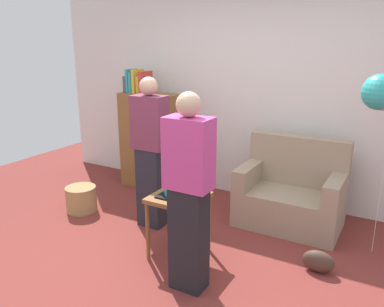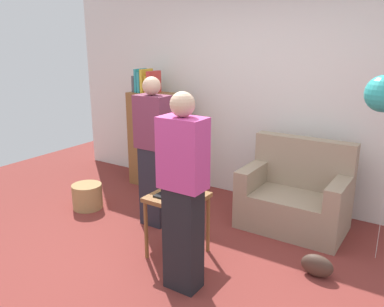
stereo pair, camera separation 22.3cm
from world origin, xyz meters
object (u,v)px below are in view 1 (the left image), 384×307
(wicker_basket, at_px, (81,199))
(couch, at_px, (291,195))
(birthday_cake, at_px, (179,190))
(person_holding_cake, at_px, (189,194))
(person_blowing_candles, at_px, (151,153))
(bookshelf, at_px, (150,139))
(side_table, at_px, (179,205))
(handbag, at_px, (318,261))

(wicker_basket, bearing_deg, couch, 21.65)
(birthday_cake, xyz_separation_m, person_holding_cake, (0.33, -0.39, 0.17))
(person_blowing_candles, distance_m, person_holding_cake, 1.23)
(bookshelf, bearing_deg, wicker_basket, -102.22)
(side_table, height_order, person_holding_cake, person_holding_cake)
(couch, bearing_deg, side_table, -121.30)
(side_table, relative_size, wicker_basket, 1.70)
(person_holding_cake, relative_size, wicker_basket, 4.53)
(bookshelf, height_order, person_blowing_candles, person_blowing_candles)
(bookshelf, distance_m, birthday_cake, 1.91)
(handbag, bearing_deg, person_blowing_candles, 178.69)
(birthday_cake, distance_m, handbag, 1.39)
(side_table, relative_size, person_holding_cake, 0.37)
(couch, height_order, bookshelf, bookshelf)
(wicker_basket, height_order, handbag, wicker_basket)
(handbag, bearing_deg, bookshelf, 157.95)
(bookshelf, relative_size, person_holding_cake, 0.99)
(bookshelf, xyz_separation_m, handbag, (2.54, -1.03, -0.58))
(person_holding_cake, bearing_deg, bookshelf, -23.83)
(side_table, relative_size, birthday_cake, 1.91)
(side_table, height_order, wicker_basket, side_table)
(birthday_cake, xyz_separation_m, person_blowing_candles, (-0.60, 0.41, 0.17))
(bookshelf, relative_size, handbag, 5.75)
(side_table, xyz_separation_m, handbag, (1.22, 0.37, -0.42))
(birthday_cake, bearing_deg, handbag, 16.69)
(couch, bearing_deg, person_holding_cake, -103.84)
(side_table, xyz_separation_m, person_holding_cake, (0.33, -0.39, 0.32))
(person_blowing_candles, xyz_separation_m, person_holding_cake, (0.93, -0.80, 0.00))
(person_blowing_candles, bearing_deg, person_holding_cake, -46.17)
(person_holding_cake, distance_m, wicker_basket, 2.12)
(person_blowing_candles, bearing_deg, wicker_basket, -178.38)
(bookshelf, height_order, wicker_basket, bookshelf)
(side_table, distance_m, birthday_cake, 0.14)
(couch, bearing_deg, person_blowing_candles, -149.30)
(birthday_cake, height_order, person_holding_cake, person_holding_cake)
(couch, relative_size, handbag, 3.93)
(side_table, height_order, person_blowing_candles, person_blowing_candles)
(bookshelf, distance_m, wicker_basket, 1.25)
(birthday_cake, height_order, person_blowing_candles, person_blowing_candles)
(bookshelf, xyz_separation_m, side_table, (1.31, -1.39, -0.17))
(birthday_cake, relative_size, person_holding_cake, 0.20)
(handbag, bearing_deg, birthday_cake, -163.31)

